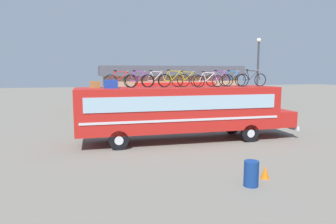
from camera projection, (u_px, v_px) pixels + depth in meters
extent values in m
plane|color=slate|center=(179.00, 141.00, 16.89)|extent=(120.00, 120.00, 0.00)
cube|color=red|center=(179.00, 108.00, 16.65)|extent=(10.88, 2.55, 2.29)
cube|color=red|center=(276.00, 117.00, 18.18)|extent=(1.18, 2.35, 0.87)
cube|color=#99B7C6|center=(186.00, 103.00, 15.35)|extent=(10.01, 0.04, 0.73)
cube|color=#99B7C6|center=(173.00, 99.00, 17.84)|extent=(10.01, 0.04, 0.73)
cube|color=silver|center=(186.00, 120.00, 15.47)|extent=(10.44, 0.03, 0.12)
cube|color=silver|center=(173.00, 113.00, 17.96)|extent=(10.44, 0.03, 0.12)
cube|color=silver|center=(285.00, 125.00, 18.40)|extent=(0.16, 2.42, 0.24)
cylinder|color=black|center=(250.00, 133.00, 16.62)|extent=(0.96, 0.28, 0.96)
cylinder|color=silver|center=(250.00, 133.00, 16.62)|extent=(0.43, 0.30, 0.43)
cylinder|color=black|center=(231.00, 126.00, 18.80)|extent=(0.96, 0.28, 0.96)
cylinder|color=silver|center=(231.00, 126.00, 18.80)|extent=(0.43, 0.30, 0.43)
cylinder|color=black|center=(119.00, 140.00, 14.94)|extent=(0.96, 0.28, 0.96)
cylinder|color=silver|center=(119.00, 140.00, 14.94)|extent=(0.43, 0.30, 0.43)
cylinder|color=black|center=(115.00, 131.00, 17.12)|extent=(0.96, 0.28, 0.96)
cylinder|color=silver|center=(115.00, 131.00, 17.12)|extent=(0.43, 0.30, 0.43)
cube|color=olive|center=(95.00, 84.00, 15.79)|extent=(0.52, 0.40, 0.36)
cube|color=#193899|center=(111.00, 84.00, 15.35)|extent=(0.68, 0.35, 0.44)
torus|color=black|center=(111.00, 81.00, 15.96)|extent=(0.69, 0.04, 0.69)
torus|color=black|center=(131.00, 81.00, 16.22)|extent=(0.69, 0.04, 0.69)
cylinder|color=red|center=(117.00, 76.00, 16.01)|extent=(0.21, 0.04, 0.49)
cylinder|color=red|center=(123.00, 76.00, 16.09)|extent=(0.51, 0.04, 0.47)
cylinder|color=red|center=(121.00, 72.00, 16.03)|extent=(0.66, 0.04, 0.07)
cylinder|color=red|center=(115.00, 81.00, 16.01)|extent=(0.42, 0.03, 0.05)
cylinder|color=red|center=(113.00, 76.00, 15.96)|extent=(0.27, 0.03, 0.51)
cylinder|color=red|center=(130.00, 77.00, 16.17)|extent=(0.23, 0.03, 0.48)
cylinder|color=silver|center=(128.00, 71.00, 16.11)|extent=(0.03, 0.44, 0.03)
ellipsoid|color=black|center=(115.00, 71.00, 15.95)|extent=(0.20, 0.08, 0.06)
torus|color=black|center=(130.00, 81.00, 16.07)|extent=(0.69, 0.04, 0.69)
torus|color=black|center=(148.00, 81.00, 16.30)|extent=(0.69, 0.04, 0.69)
cylinder|color=purple|center=(136.00, 76.00, 16.11)|extent=(0.19, 0.04, 0.49)
cylinder|color=purple|center=(141.00, 76.00, 16.18)|extent=(0.45, 0.04, 0.47)
cylinder|color=purple|center=(140.00, 72.00, 16.13)|extent=(0.58, 0.04, 0.07)
cylinder|color=purple|center=(134.00, 81.00, 16.11)|extent=(0.37, 0.03, 0.05)
cylinder|color=purple|center=(132.00, 76.00, 16.06)|extent=(0.24, 0.03, 0.51)
cylinder|color=purple|center=(147.00, 77.00, 16.25)|extent=(0.21, 0.03, 0.48)
cylinder|color=silver|center=(145.00, 71.00, 16.19)|extent=(0.03, 0.44, 0.03)
ellipsoid|color=black|center=(134.00, 71.00, 16.05)|extent=(0.20, 0.08, 0.06)
torus|color=black|center=(147.00, 81.00, 16.41)|extent=(0.69, 0.04, 0.69)
torus|color=black|center=(165.00, 81.00, 16.64)|extent=(0.69, 0.04, 0.69)
cylinder|color=white|center=(153.00, 76.00, 16.45)|extent=(0.19, 0.04, 0.49)
cylinder|color=white|center=(158.00, 76.00, 16.52)|extent=(0.45, 0.04, 0.47)
cylinder|color=white|center=(156.00, 72.00, 16.47)|extent=(0.57, 0.04, 0.07)
cylinder|color=white|center=(151.00, 81.00, 16.45)|extent=(0.36, 0.03, 0.05)
cylinder|color=white|center=(149.00, 76.00, 16.40)|extent=(0.24, 0.03, 0.51)
cylinder|color=white|center=(163.00, 76.00, 16.59)|extent=(0.20, 0.03, 0.48)
cylinder|color=silver|center=(162.00, 71.00, 16.53)|extent=(0.03, 0.44, 0.03)
ellipsoid|color=black|center=(151.00, 71.00, 16.39)|extent=(0.20, 0.08, 0.06)
torus|color=black|center=(164.00, 81.00, 16.29)|extent=(0.72, 0.04, 0.72)
torus|color=black|center=(184.00, 80.00, 16.54)|extent=(0.72, 0.04, 0.72)
cylinder|color=#B2B20C|center=(170.00, 76.00, 16.33)|extent=(0.21, 0.04, 0.51)
cylinder|color=#B2B20C|center=(176.00, 76.00, 16.41)|extent=(0.50, 0.04, 0.49)
cylinder|color=#B2B20C|center=(174.00, 71.00, 16.36)|extent=(0.64, 0.04, 0.07)
cylinder|color=#B2B20C|center=(168.00, 80.00, 16.34)|extent=(0.41, 0.03, 0.05)
cylinder|color=#B2B20C|center=(166.00, 76.00, 16.28)|extent=(0.26, 0.03, 0.53)
cylinder|color=#B2B20C|center=(182.00, 76.00, 16.49)|extent=(0.22, 0.03, 0.50)
cylinder|color=silver|center=(180.00, 70.00, 16.43)|extent=(0.03, 0.44, 0.03)
ellipsoid|color=black|center=(169.00, 70.00, 16.27)|extent=(0.20, 0.08, 0.06)
torus|color=black|center=(177.00, 81.00, 16.80)|extent=(0.67, 0.04, 0.67)
torus|color=black|center=(196.00, 81.00, 17.06)|extent=(0.67, 0.04, 0.67)
cylinder|color=#B2B20C|center=(183.00, 76.00, 16.84)|extent=(0.21, 0.04, 0.48)
cylinder|color=#B2B20C|center=(189.00, 76.00, 16.92)|extent=(0.51, 0.04, 0.46)
cylinder|color=#B2B20C|center=(187.00, 72.00, 16.87)|extent=(0.66, 0.04, 0.07)
cylinder|color=#B2B20C|center=(181.00, 81.00, 16.84)|extent=(0.42, 0.03, 0.05)
cylinder|color=#B2B20C|center=(180.00, 76.00, 16.79)|extent=(0.27, 0.03, 0.50)
cylinder|color=#B2B20C|center=(195.00, 76.00, 17.00)|extent=(0.23, 0.03, 0.47)
cylinder|color=silver|center=(193.00, 71.00, 16.94)|extent=(0.03, 0.44, 0.03)
ellipsoid|color=black|center=(182.00, 71.00, 16.78)|extent=(0.20, 0.08, 0.06)
torus|color=black|center=(199.00, 81.00, 16.29)|extent=(0.65, 0.04, 0.65)
torus|color=black|center=(218.00, 81.00, 16.54)|extent=(0.65, 0.04, 0.65)
cylinder|color=white|center=(205.00, 77.00, 16.33)|extent=(0.20, 0.04, 0.46)
cylinder|color=white|center=(210.00, 77.00, 16.41)|extent=(0.49, 0.04, 0.44)
cylinder|color=white|center=(209.00, 73.00, 16.36)|extent=(0.63, 0.04, 0.07)
cylinder|color=white|center=(203.00, 81.00, 16.33)|extent=(0.40, 0.03, 0.05)
cylinder|color=white|center=(201.00, 77.00, 16.28)|extent=(0.26, 0.03, 0.48)
cylinder|color=white|center=(216.00, 77.00, 16.49)|extent=(0.22, 0.03, 0.45)
cylinder|color=silver|center=(214.00, 72.00, 16.43)|extent=(0.03, 0.44, 0.03)
ellipsoid|color=black|center=(203.00, 72.00, 16.28)|extent=(0.20, 0.08, 0.06)
torus|color=black|center=(212.00, 80.00, 17.08)|extent=(0.70, 0.04, 0.70)
torus|color=black|center=(228.00, 80.00, 17.31)|extent=(0.70, 0.04, 0.70)
cylinder|color=purple|center=(217.00, 76.00, 17.11)|extent=(0.19, 0.04, 0.50)
cylinder|color=purple|center=(221.00, 76.00, 17.18)|extent=(0.45, 0.04, 0.48)
cylinder|color=purple|center=(220.00, 72.00, 17.13)|extent=(0.57, 0.04, 0.07)
cylinder|color=purple|center=(215.00, 80.00, 17.12)|extent=(0.36, 0.03, 0.05)
cylinder|color=purple|center=(214.00, 76.00, 17.07)|extent=(0.24, 0.03, 0.52)
cylinder|color=purple|center=(226.00, 76.00, 17.25)|extent=(0.20, 0.03, 0.48)
cylinder|color=silver|center=(225.00, 71.00, 17.19)|extent=(0.03, 0.44, 0.03)
ellipsoid|color=black|center=(215.00, 71.00, 17.06)|extent=(0.20, 0.08, 0.06)
torus|color=black|center=(225.00, 80.00, 17.45)|extent=(0.69, 0.04, 0.69)
torus|color=black|center=(240.00, 80.00, 17.68)|extent=(0.69, 0.04, 0.69)
cylinder|color=#197FDB|center=(230.00, 76.00, 17.48)|extent=(0.19, 0.04, 0.49)
cylinder|color=#197FDB|center=(234.00, 76.00, 17.56)|extent=(0.46, 0.04, 0.48)
cylinder|color=#197FDB|center=(233.00, 72.00, 17.51)|extent=(0.59, 0.04, 0.07)
cylinder|color=#197FDB|center=(228.00, 80.00, 17.49)|extent=(0.38, 0.03, 0.05)
cylinder|color=#197FDB|center=(227.00, 76.00, 17.44)|extent=(0.24, 0.03, 0.51)
cylinder|color=#197FDB|center=(239.00, 76.00, 17.63)|extent=(0.21, 0.03, 0.48)
cylinder|color=silver|center=(238.00, 71.00, 17.57)|extent=(0.03, 0.44, 0.03)
ellipsoid|color=black|center=(228.00, 71.00, 17.43)|extent=(0.20, 0.08, 0.06)
torus|color=black|center=(243.00, 80.00, 17.09)|extent=(0.73, 0.04, 0.73)
torus|color=black|center=(260.00, 80.00, 17.35)|extent=(0.73, 0.04, 0.73)
cylinder|color=black|center=(248.00, 75.00, 17.13)|extent=(0.21, 0.04, 0.52)
cylinder|color=black|center=(253.00, 75.00, 17.21)|extent=(0.50, 0.04, 0.50)
cylinder|color=black|center=(252.00, 71.00, 17.16)|extent=(0.65, 0.04, 0.07)
cylinder|color=black|center=(246.00, 80.00, 17.14)|extent=(0.41, 0.03, 0.05)
cylinder|color=black|center=(245.00, 75.00, 17.08)|extent=(0.26, 0.03, 0.54)
cylinder|color=black|center=(259.00, 76.00, 17.29)|extent=(0.23, 0.03, 0.51)
cylinder|color=silver|center=(257.00, 70.00, 17.23)|extent=(0.03, 0.44, 0.03)
ellipsoid|color=black|center=(247.00, 70.00, 17.07)|extent=(0.20, 0.08, 0.06)
cube|color=tan|center=(165.00, 92.00, 31.85)|extent=(12.47, 8.05, 3.39)
cube|color=#4C4C56|center=(165.00, 71.00, 31.56)|extent=(13.46, 8.69, 0.91)
cube|color=red|center=(176.00, 86.00, 27.78)|extent=(7.48, 0.16, 0.70)
cylinder|color=navy|center=(251.00, 174.00, 10.21)|extent=(0.49, 0.49, 0.86)
cone|color=orange|center=(265.00, 172.00, 10.97)|extent=(0.30, 0.30, 0.45)
cylinder|color=#38383D|center=(257.00, 83.00, 22.42)|extent=(0.14, 0.14, 5.94)
sphere|color=#F2EDCC|center=(259.00, 40.00, 22.01)|extent=(0.31, 0.31, 0.31)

